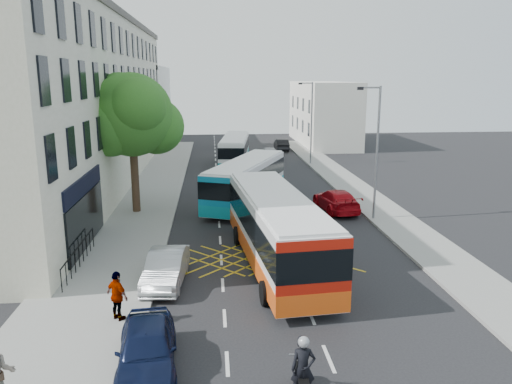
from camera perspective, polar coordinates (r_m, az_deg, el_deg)
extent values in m
plane|color=black|center=(19.28, 6.23, -13.76)|extent=(120.00, 120.00, 0.00)
cube|color=gray|center=(33.36, -13.45, -2.24)|extent=(5.00, 70.00, 0.15)
cube|color=gray|center=(34.79, 13.61, -1.62)|extent=(3.00, 70.00, 0.15)
cube|color=beige|center=(42.71, -19.51, 9.41)|extent=(8.00, 45.00, 13.00)
cube|color=#59544C|center=(42.90, -20.23, 18.43)|extent=(8.30, 45.00, 0.50)
cube|color=black|center=(26.20, -19.12, 0.72)|extent=(0.12, 7.00, 0.90)
cube|color=black|center=(26.62, -18.84, -3.07)|extent=(0.12, 7.00, 2.60)
cube|color=silver|center=(72.70, -13.53, 9.81)|extent=(8.00, 20.00, 10.00)
cube|color=silver|center=(66.62, 7.65, 8.93)|extent=(6.00, 18.00, 8.00)
cylinder|color=#382619|center=(32.85, -13.66, 1.59)|extent=(0.50, 0.50, 4.40)
sphere|color=#255C1A|center=(32.32, -14.05, 8.56)|extent=(5.20, 5.20, 5.20)
sphere|color=#255C1A|center=(32.99, -11.34, 7.38)|extent=(3.60, 3.60, 3.60)
sphere|color=#255C1A|center=(31.99, -16.29, 7.30)|extent=(3.80, 3.80, 3.80)
sphere|color=#255C1A|center=(30.91, -13.36, 9.52)|extent=(3.40, 3.40, 3.40)
sphere|color=#255C1A|center=(33.48, -15.23, 10.35)|extent=(3.20, 3.20, 3.20)
cylinder|color=slate|center=(30.81, 13.65, 4.25)|extent=(0.14, 0.14, 8.00)
cylinder|color=slate|center=(30.30, 12.95, 11.56)|extent=(1.20, 0.10, 0.10)
cube|color=black|center=(30.12, 11.84, 11.51)|extent=(0.35, 0.15, 0.18)
cylinder|color=slate|center=(50.04, 6.35, 7.80)|extent=(0.14, 0.14, 8.00)
cylinder|color=slate|center=(49.72, 5.78, 12.28)|extent=(1.20, 0.10, 0.10)
cube|color=black|center=(49.61, 5.08, 12.24)|extent=(0.35, 0.15, 0.18)
cube|color=silver|center=(23.18, 2.36, -4.15)|extent=(3.83, 12.15, 2.88)
cube|color=silver|center=(22.78, 2.39, -0.56)|extent=(3.60, 11.89, 0.13)
cube|color=black|center=(23.06, 2.37, -3.18)|extent=(3.90, 12.21, 1.19)
cube|color=#DC4E12|center=(23.50, 2.34, -6.49)|extent=(3.89, 12.20, 0.81)
cube|color=#B31609|center=(17.77, 6.67, -9.63)|extent=(2.75, 0.36, 2.71)
cube|color=#FF0C0C|center=(17.80, 3.12, -12.20)|extent=(0.25, 0.08, 0.25)
cube|color=#FF0C0C|center=(18.40, 9.98, -11.50)|extent=(0.25, 0.08, 0.25)
cylinder|color=black|center=(26.40, -2.13, -5.01)|extent=(0.40, 1.00, 0.98)
cylinder|color=black|center=(26.90, 3.62, -4.68)|extent=(0.40, 1.00, 0.98)
cylinder|color=black|center=(19.71, 1.04, -11.48)|extent=(0.40, 1.00, 0.98)
cylinder|color=black|center=(20.38, 8.67, -10.77)|extent=(0.40, 1.00, 0.98)
cube|color=silver|center=(34.61, -1.08, 1.34)|extent=(6.44, 10.88, 2.59)
cube|color=silver|center=(34.37, -1.09, 3.54)|extent=(6.17, 10.60, 0.12)
cube|color=black|center=(34.54, -1.09, 1.93)|extent=(6.51, 10.96, 1.08)
cube|color=#0C8B9A|center=(34.81, -1.08, -0.12)|extent=(6.50, 10.94, 0.73)
cube|color=#0D7DA6|center=(29.71, -4.42, -0.62)|extent=(2.33, 1.06, 2.45)
cube|color=#FF0C0C|center=(30.25, -6.11, -1.75)|extent=(0.25, 0.15, 0.25)
cube|color=#FF0C0C|center=(29.53, -2.65, -2.05)|extent=(0.25, 0.15, 0.25)
cylinder|color=black|center=(37.97, -1.39, 0.54)|extent=(0.59, 0.92, 0.88)
cylinder|color=black|center=(37.26, 2.17, 0.29)|extent=(0.59, 0.92, 0.88)
cylinder|color=black|center=(32.02, -5.24, -1.89)|extent=(0.59, 0.92, 0.88)
cylinder|color=black|center=(31.17, -1.09, -2.25)|extent=(0.59, 0.92, 0.88)
cube|color=silver|center=(50.00, -2.44, 4.87)|extent=(3.48, 10.44, 2.47)
cube|color=silver|center=(49.84, -2.45, 6.33)|extent=(3.27, 10.22, 0.11)
cube|color=black|center=(49.95, -2.44, 5.27)|extent=(3.54, 10.51, 1.02)
cube|color=#0B8D90|center=(50.13, -2.43, 3.90)|extent=(3.53, 10.50, 0.70)
cube|color=white|center=(44.98, -2.87, 3.98)|extent=(2.36, 0.37, 2.33)
cube|color=#FF0C0C|center=(45.15, -4.02, 3.16)|extent=(0.26, 0.09, 0.25)
cube|color=#FF0C0C|center=(45.01, -1.70, 3.15)|extent=(0.26, 0.09, 0.25)
cylinder|color=black|center=(53.02, -3.48, 4.08)|extent=(0.35, 0.86, 0.84)
cylinder|color=black|center=(52.87, -0.96, 4.08)|extent=(0.35, 0.86, 0.84)
cylinder|color=black|center=(46.89, -4.13, 2.89)|extent=(0.35, 0.86, 0.84)
cylinder|color=black|center=(46.72, -1.28, 2.88)|extent=(0.35, 0.86, 0.84)
cylinder|color=black|center=(15.28, 4.93, -20.06)|extent=(0.16, 0.68, 0.68)
cube|color=black|center=(14.45, 5.34, -20.72)|extent=(0.30, 1.28, 0.23)
cube|color=black|center=(14.56, 5.22, -19.52)|extent=(0.32, 0.49, 0.21)
cube|color=black|center=(14.16, 5.49, -20.85)|extent=(0.30, 0.54, 0.11)
cylinder|color=slate|center=(15.02, 4.98, -18.89)|extent=(0.09, 0.46, 0.89)
cylinder|color=slate|center=(14.69, 5.09, -17.99)|extent=(0.63, 0.08, 0.04)
imported|color=black|center=(14.18, 5.41, -19.44)|extent=(0.69, 0.47, 1.82)
sphere|color=#99999E|center=(13.78, 5.48, -16.71)|extent=(0.32, 0.32, 0.32)
imported|color=black|center=(15.96, -12.36, -17.07)|extent=(2.11, 4.48, 1.48)
imported|color=#A7AAAE|center=(21.86, -10.25, -8.53)|extent=(1.86, 4.41, 1.42)
imported|color=#A4070F|center=(33.31, 9.15, -0.93)|extent=(2.51, 5.11, 1.43)
imported|color=#42444A|center=(62.99, -3.28, 5.67)|extent=(2.49, 4.45, 1.18)
imported|color=#A8AAB0|center=(52.94, 1.55, 4.43)|extent=(1.82, 4.32, 1.46)
imported|color=black|center=(60.10, 2.92, 5.42)|extent=(1.53, 4.23, 1.39)
imported|color=gray|center=(18.78, -15.56, -11.36)|extent=(1.09, 1.05, 1.82)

